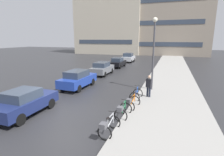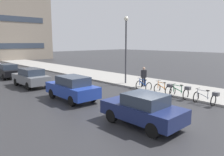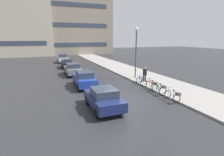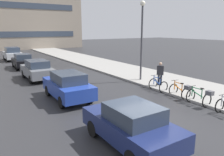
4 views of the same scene
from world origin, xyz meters
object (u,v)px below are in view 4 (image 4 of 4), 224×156
object	(u,v)px
car_silver	(12,54)
streetlamp	(142,31)
car_navy	(131,125)
pedestrian	(160,73)
bicycle_farthest	(158,85)
bicycle_third	(181,90)
bicycle_second	(201,96)
car_blue	(68,86)
car_grey	(37,70)
car_black	(23,61)

from	to	relation	value
car_silver	streetlamp	bearing A→B (deg)	-70.24
car_navy	pedestrian	xyz separation A→B (m)	(6.49, 5.13, 0.24)
pedestrian	streetlamp	bearing A→B (deg)	90.00
bicycle_farthest	car_silver	bearing A→B (deg)	105.31
car_silver	bicycle_third	bearing A→B (deg)	-75.74
bicycle_second	car_blue	bearing A→B (deg)	138.99
bicycle_third	car_blue	world-z (taller)	car_blue
car_blue	car_grey	bearing A→B (deg)	91.40
car_black	streetlamp	xyz separation A→B (m)	(6.47, -11.14, 3.06)
car_blue	pedestrian	world-z (taller)	pedestrian
bicycle_second	car_grey	xyz separation A→B (m)	(-5.68, 10.99, 0.30)
bicycle_farthest	car_silver	world-z (taller)	car_silver
bicycle_third	car_navy	bearing A→B (deg)	-155.44
bicycle_third	pedestrian	bearing A→B (deg)	73.89
car_grey	streetlamp	size ratio (longest dim) A/B	0.68
bicycle_second	streetlamp	size ratio (longest dim) A/B	0.22
bicycle_farthest	pedestrian	size ratio (longest dim) A/B	0.62
car_navy	car_grey	xyz separation A→B (m)	(-0.08, 12.20, 0.05)
bicycle_second	bicycle_third	distance (m)	1.44
car_grey	car_navy	bearing A→B (deg)	-89.62
car_black	streetlamp	size ratio (longest dim) A/B	0.66
car_blue	car_black	size ratio (longest dim) A/B	1.04
car_navy	car_black	distance (m)	18.33
car_navy	car_silver	bearing A→B (deg)	89.82
car_silver	car_navy	bearing A→B (deg)	-90.18
car_blue	bicycle_second	bearing A→B (deg)	-41.01
car_silver	pedestrian	size ratio (longest dim) A/B	2.28
bicycle_second	car_blue	size ratio (longest dim) A/B	0.32
car_black	pedestrian	world-z (taller)	pedestrian
bicycle_farthest	car_black	world-z (taller)	car_black
bicycle_second	car_black	xyz separation A→B (m)	(-5.58, 17.12, 0.25)
car_navy	car_grey	bearing A→B (deg)	90.38
car_black	bicycle_second	bearing A→B (deg)	-71.94
bicycle_third	car_black	size ratio (longest dim) A/B	0.36
car_blue	car_silver	world-z (taller)	car_silver
bicycle_second	car_grey	bearing A→B (deg)	117.33
bicycle_farthest	car_silver	size ratio (longest dim) A/B	0.27
car_black	car_silver	xyz separation A→B (m)	(0.06, 6.72, 0.10)
bicycle_farthest	car_blue	xyz separation A→B (m)	(-5.64, 1.53, 0.41)
car_blue	bicycle_farthest	bearing A→B (deg)	-15.18
car_navy	car_blue	world-z (taller)	car_blue
bicycle_farthest	car_black	xyz separation A→B (m)	(-5.69, 13.84, 0.34)
car_silver	car_blue	bearing A→B (deg)	-90.03
car_blue	streetlamp	bearing A→B (deg)	10.34
car_blue	pedestrian	bearing A→B (deg)	-7.89
car_navy	bicycle_second	bearing A→B (deg)	12.18
car_blue	bicycle_third	bearing A→B (deg)	-30.65
bicycle_second	car_navy	size ratio (longest dim) A/B	0.34
car_navy	streetlamp	xyz separation A→B (m)	(6.49, 7.19, 3.05)
bicycle_farthest	car_black	size ratio (longest dim) A/B	0.28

